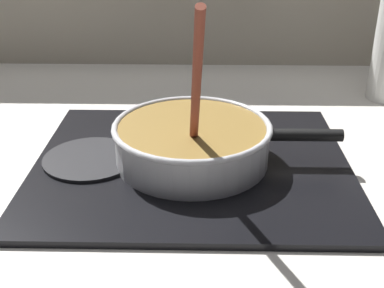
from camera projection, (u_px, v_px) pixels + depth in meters
The scene contains 5 objects.
ground at pixel (99, 226), 0.78m from camera, with size 2.40×1.60×0.04m, color beige.
hob_plate at pixel (192, 164), 0.90m from camera, with size 0.56×0.48×0.01m, color black.
burner_ring at pixel (192, 159), 0.90m from camera, with size 0.20×0.20×0.01m, color #592D0C.
spare_burner at pixel (90, 159), 0.90m from camera, with size 0.17×0.17×0.01m, color #262628.
cooking_pan at pixel (193, 141), 0.88m from camera, with size 0.40×0.33×0.31m.
Camera 1 is at (0.16, -0.64, 0.44)m, focal length 46.99 mm.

